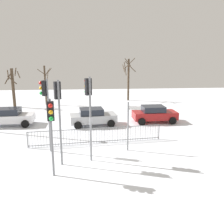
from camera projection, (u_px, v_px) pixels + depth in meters
ground_plane at (98, 163)px, 13.32m from camera, size 60.00×60.00×0.00m
traffic_light_foreground_left at (58, 103)px, 12.51m from camera, size 0.40×0.53×4.58m
traffic_light_foreground_right at (46, 99)px, 14.26m from camera, size 0.55×0.37×4.46m
traffic_light_rear_right at (89, 100)px, 13.00m from camera, size 0.41×0.52×4.70m
traffic_light_rear_left at (51, 121)px, 11.18m from camera, size 0.36×0.56×3.84m
direction_sign_post at (129, 124)px, 14.74m from camera, size 0.77×0.23×3.06m
pedestrian_guard_railing at (97, 135)px, 16.20m from camera, size 8.85×1.02×1.07m
car_red_trailing at (154, 114)px, 21.33m from camera, size 3.86×2.04×1.47m
car_white_mid at (10, 117)px, 20.34m from camera, size 3.86×2.05×1.47m
car_silver_near at (93, 117)px, 20.33m from camera, size 3.98×2.32×1.47m
bare_tree_left at (128, 78)px, 31.34m from camera, size 1.64×1.80×5.48m
bare_tree_centre at (13, 86)px, 27.21m from camera, size 1.64×1.48×4.46m
bare_tree_right at (45, 84)px, 28.66m from camera, size 1.58×1.60×4.62m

